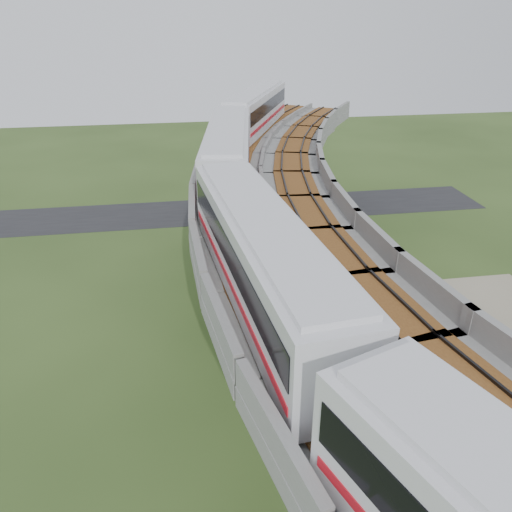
# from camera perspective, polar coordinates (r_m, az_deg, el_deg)

# --- Properties ---
(ground) EXTENTS (160.00, 160.00, 0.00)m
(ground) POSITION_cam_1_polar(r_m,az_deg,el_deg) (31.57, 2.06, -14.80)
(ground) COLOR #31471C
(ground) RESTS_ON ground
(dirt_lot) EXTENTS (18.00, 26.00, 0.04)m
(dirt_lot) POSITION_cam_1_polar(r_m,az_deg,el_deg) (35.17, 26.41, -13.06)
(dirt_lot) COLOR gray
(dirt_lot) RESTS_ON ground
(asphalt_road) EXTENTS (60.00, 8.00, 0.03)m
(asphalt_road) POSITION_cam_1_polar(r_m,az_deg,el_deg) (57.34, -3.60, 5.21)
(asphalt_road) COLOR #232326
(asphalt_road) RESTS_ON ground
(viaduct) EXTENTS (19.58, 73.98, 11.40)m
(viaduct) POSITION_cam_1_polar(r_m,az_deg,el_deg) (27.43, 10.28, 0.63)
(viaduct) COLOR #99968E
(viaduct) RESTS_ON ground
(metro_train) EXTENTS (10.77, 61.34, 3.64)m
(metro_train) POSITION_cam_1_polar(r_m,az_deg,el_deg) (25.69, 3.08, 7.10)
(metro_train) COLOR silver
(metro_train) RESTS_ON ground
(fence) EXTENTS (3.87, 38.73, 1.50)m
(fence) POSITION_cam_1_polar(r_m,az_deg,el_deg) (33.97, 18.80, -11.39)
(fence) COLOR #2D382D
(fence) RESTS_ON ground
(tree_0) EXTENTS (2.12, 2.12, 2.73)m
(tree_0) POSITION_cam_1_polar(r_m,az_deg,el_deg) (52.77, 9.17, 5.09)
(tree_0) COLOR #382314
(tree_0) RESTS_ON ground
(tree_1) EXTENTS (1.80, 1.80, 2.24)m
(tree_1) POSITION_cam_1_polar(r_m,az_deg,el_deg) (42.44, 10.15, -1.06)
(tree_1) COLOR #382314
(tree_1) RESTS_ON ground
(tree_2) EXTENTS (3.00, 3.00, 3.45)m
(tree_2) POSITION_cam_1_polar(r_m,az_deg,el_deg) (35.02, 12.57, -6.39)
(tree_2) COLOR #382314
(tree_2) RESTS_ON ground
(tree_3) EXTENTS (2.58, 2.58, 3.16)m
(tree_3) POSITION_cam_1_polar(r_m,az_deg,el_deg) (28.03, 20.97, -17.74)
(tree_3) COLOR #382314
(tree_3) RESTS_ON ground
(car_dark) EXTENTS (4.81, 2.58, 1.32)m
(car_dark) POSITION_cam_1_polar(r_m,az_deg,el_deg) (37.50, 26.41, -9.12)
(car_dark) COLOR black
(car_dark) RESTS_ON dirt_lot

